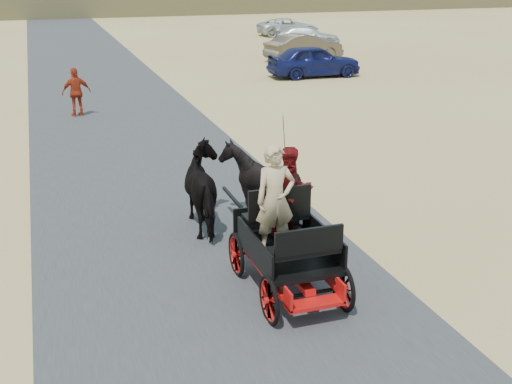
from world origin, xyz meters
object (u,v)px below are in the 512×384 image
object	(u,v)px
carriage	(287,270)
car_b	(304,47)
horse_right	(259,183)
car_a	(314,61)
horse_left	(208,189)
car_c	(308,36)
pedestrian	(76,92)
car_d	(288,27)

from	to	relation	value
carriage	car_b	world-z (taller)	car_b
horse_right	car_a	xyz separation A→B (m)	(8.40, 16.41, -0.10)
horse_left	horse_right	bearing A→B (deg)	-180.00
car_c	car_b	bearing A→B (deg)	176.76
horse_left	horse_right	world-z (taller)	horse_right
car_a	car_c	distance (m)	11.98
car_a	car_b	xyz separation A→B (m)	(1.64, 5.15, -0.02)
pedestrian	car_c	world-z (taller)	pedestrian
car_a	car_b	bearing A→B (deg)	-16.11
carriage	car_a	size ratio (longest dim) A/B	0.54
horse_right	car_b	xyz separation A→B (m)	(10.04, 21.56, -0.11)
pedestrian	car_c	size ratio (longest dim) A/B	0.41
carriage	car_a	bearing A→B (deg)	65.24
pedestrian	car_b	xyz separation A→B (m)	(12.96, 10.16, -0.13)
horse_left	car_b	xyz separation A→B (m)	(11.14, 21.56, -0.11)
carriage	pedestrian	distance (m)	14.60
horse_left	car_b	distance (m)	24.27
horse_left	car_d	world-z (taller)	horse_left
car_d	horse_left	bearing A→B (deg)	156.94
horse_left	pedestrian	distance (m)	11.54
horse_right	pedestrian	size ratio (longest dim) A/B	0.98
car_b	carriage	bearing A→B (deg)	144.06
horse_left	car_a	world-z (taller)	horse_left
car_a	car_c	xyz separation A→B (m)	(4.44, 11.13, -0.14)
car_c	car_d	xyz separation A→B (m)	(1.08, 6.32, 0.02)
horse_left	car_c	xyz separation A→B (m)	(13.94, 27.54, -0.24)
horse_right	car_c	world-z (taller)	horse_right
horse_left	car_b	bearing A→B (deg)	-117.33
carriage	car_a	xyz separation A→B (m)	(8.95, 19.41, 0.39)
car_c	carriage	bearing A→B (deg)	178.17
carriage	horse_left	bearing A→B (deg)	100.39
horse_left	car_c	bearing A→B (deg)	-116.85
car_b	pedestrian	bearing A→B (deg)	115.49
carriage	car_c	size ratio (longest dim) A/B	0.57
carriage	car_b	xyz separation A→B (m)	(10.59, 24.56, 0.37)
carriage	car_c	distance (m)	33.35
car_b	car_a	bearing A→B (deg)	149.73
horse_right	car_b	world-z (taller)	horse_right
pedestrian	car_c	bearing A→B (deg)	-144.00
horse_left	car_d	distance (m)	37.05
carriage	horse_left	xyz separation A→B (m)	(-0.55, 3.00, 0.49)
car_c	car_d	world-z (taller)	car_d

